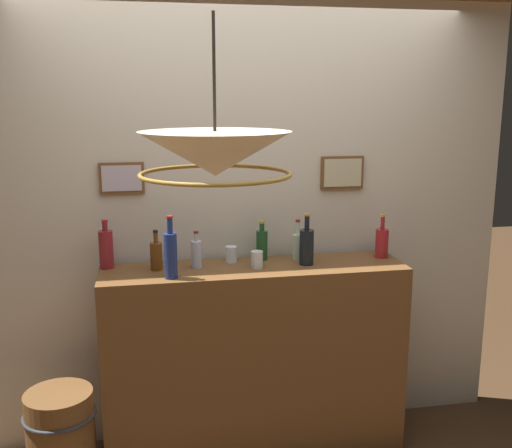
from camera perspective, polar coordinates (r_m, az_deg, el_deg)
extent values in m
cube|color=beige|center=(3.48, -1.04, 2.47)|extent=(3.16, 0.08, 2.87)
cube|color=brown|center=(3.36, -12.69, 4.32)|extent=(0.24, 0.03, 0.17)
cube|color=#C0B1BE|center=(3.34, -12.70, 4.28)|extent=(0.21, 0.01, 0.14)
cube|color=brown|center=(3.55, 8.20, 4.89)|extent=(0.26, 0.03, 0.19)
cube|color=#C4BB95|center=(3.53, 8.28, 4.86)|extent=(0.23, 0.01, 0.16)
cube|color=brown|center=(3.47, -0.16, -12.88)|extent=(1.67, 0.42, 1.10)
cylinder|color=navy|center=(3.07, -8.14, -3.04)|extent=(0.07, 0.07, 0.23)
cylinder|color=navy|center=(3.04, -8.23, -0.18)|extent=(0.03, 0.03, 0.08)
cylinder|color=maroon|center=(3.03, -8.25, 0.67)|extent=(0.03, 0.03, 0.01)
cylinder|color=#1B4A23|center=(3.39, 0.56, -2.05)|extent=(0.06, 0.06, 0.17)
cylinder|color=#1B4A23|center=(3.37, 0.57, -0.29)|extent=(0.03, 0.03, 0.05)
cylinder|color=#B7932D|center=(3.36, 0.57, 0.18)|extent=(0.03, 0.03, 0.01)
cylinder|color=silver|center=(3.25, -5.70, -2.92)|extent=(0.06, 0.06, 0.15)
cylinder|color=silver|center=(3.23, -5.73, -1.27)|extent=(0.02, 0.02, 0.04)
cylinder|color=maroon|center=(3.22, -5.74, -0.78)|extent=(0.03, 0.03, 0.01)
cylinder|color=black|center=(3.31, 4.85, -2.23)|extent=(0.08, 0.08, 0.20)
cylinder|color=black|center=(3.28, 4.89, 0.09)|extent=(0.03, 0.03, 0.08)
cylinder|color=#B7932D|center=(3.27, 4.90, 0.87)|extent=(0.03, 0.03, 0.01)
cylinder|color=maroon|center=(3.33, -14.11, -2.37)|extent=(0.08, 0.08, 0.21)
cylinder|color=maroon|center=(3.30, -14.22, -0.24)|extent=(0.03, 0.03, 0.05)
cylinder|color=maroon|center=(3.29, -14.25, 0.27)|extent=(0.03, 0.03, 0.01)
cylinder|color=brown|center=(3.24, -9.49, -3.07)|extent=(0.07, 0.07, 0.15)
cylinder|color=brown|center=(3.22, -9.56, -1.30)|extent=(0.02, 0.02, 0.06)
cylinder|color=black|center=(3.21, -9.58, -0.70)|extent=(0.03, 0.03, 0.01)
cylinder|color=#A41E25|center=(3.52, 11.91, -1.81)|extent=(0.07, 0.07, 0.17)
cylinder|color=#A41E25|center=(3.49, 11.99, 0.10)|extent=(0.02, 0.02, 0.07)
cylinder|color=#B7932D|center=(3.48, 12.03, 0.79)|extent=(0.03, 0.03, 0.01)
cylinder|color=silver|center=(3.42, 3.98, -2.18)|extent=(0.06, 0.06, 0.14)
cylinder|color=silver|center=(3.39, 4.01, -0.40)|extent=(0.02, 0.02, 0.07)
cylinder|color=maroon|center=(3.38, 4.02, 0.31)|extent=(0.03, 0.03, 0.01)
cylinder|color=silver|center=(3.36, -2.39, -2.91)|extent=(0.07, 0.07, 0.09)
cylinder|color=silver|center=(3.24, 0.09, -3.43)|extent=(0.07, 0.07, 0.09)
cone|color=#EFE5C6|center=(2.23, -3.91, 6.71)|extent=(0.57, 0.57, 0.16)
cylinder|color=black|center=(2.22, -4.03, 14.25)|extent=(0.01, 0.01, 0.42)
torus|color=#AD8433|center=(2.24, -3.89, 4.76)|extent=(0.57, 0.57, 0.02)
cylinder|color=brown|center=(3.44, -18.06, -19.09)|extent=(0.35, 0.35, 0.54)
torus|color=#333338|center=(3.36, -18.24, -16.86)|extent=(0.37, 0.37, 0.02)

